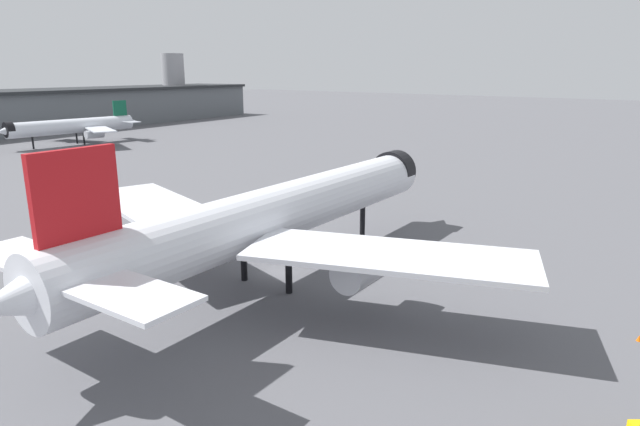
# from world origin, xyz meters

# --- Properties ---
(ground) EXTENTS (900.00, 900.00, 0.00)m
(ground) POSITION_xyz_m (0.00, 0.00, 0.00)
(ground) COLOR #56565B
(airliner_near_gate) EXTENTS (63.55, 57.87, 17.46)m
(airliner_near_gate) POSITION_xyz_m (-1.55, -1.54, 7.69)
(airliner_near_gate) COLOR silver
(airliner_near_gate) RESTS_ON ground
(airliner_far_taxiway) EXTENTS (44.90, 41.02, 13.12)m
(airliner_far_taxiway) POSITION_xyz_m (42.44, 127.10, 5.78)
(airliner_far_taxiway) COLOR silver
(airliner_far_taxiway) RESTS_ON ground
(baggage_tug_wing) EXTENTS (1.89, 3.21, 1.85)m
(baggage_tug_wing) POSITION_xyz_m (-2.23, 37.70, 0.97)
(baggage_tug_wing) COLOR black
(baggage_tug_wing) RESTS_ON ground
(traffic_cone_near_nose) EXTENTS (0.44, 0.44, 0.55)m
(traffic_cone_near_nose) POSITION_xyz_m (7.39, -35.77, 0.28)
(traffic_cone_near_nose) COLOR #F2600C
(traffic_cone_near_nose) RESTS_ON ground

